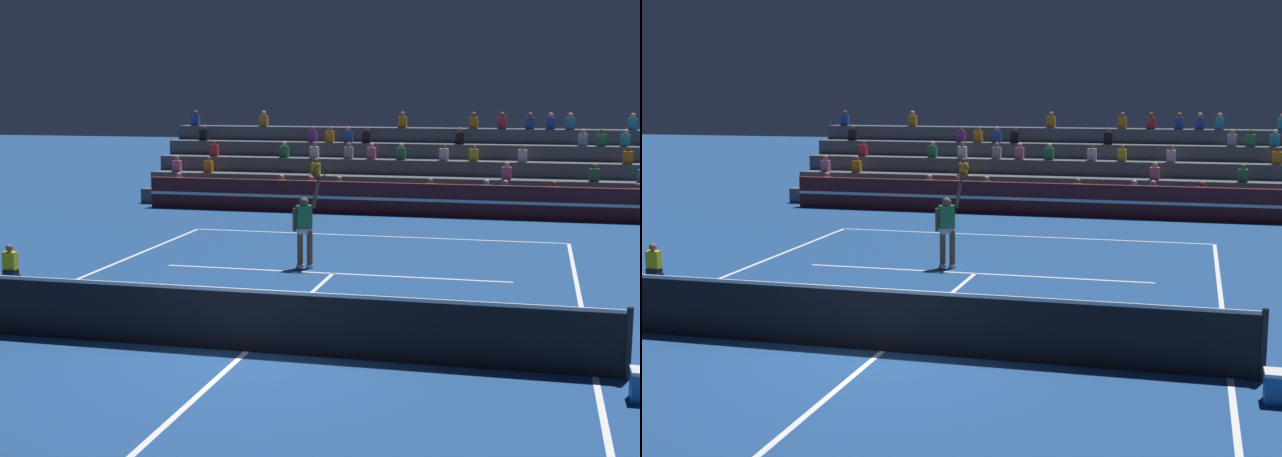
# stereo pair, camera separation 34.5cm
# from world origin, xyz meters

# --- Properties ---
(ground_plane) EXTENTS (120.00, 120.00, 0.00)m
(ground_plane) POSITION_xyz_m (0.00, 0.00, 0.00)
(ground_plane) COLOR navy
(court_lines) EXTENTS (11.10, 23.90, 0.01)m
(court_lines) POSITION_xyz_m (0.00, 0.00, 0.00)
(court_lines) COLOR white
(court_lines) RESTS_ON ground
(tennis_net) EXTENTS (12.00, 0.10, 1.10)m
(tennis_net) POSITION_xyz_m (0.00, 0.00, 0.54)
(tennis_net) COLOR black
(tennis_net) RESTS_ON ground
(sponsor_banner_wall) EXTENTS (18.00, 0.26, 1.10)m
(sponsor_banner_wall) POSITION_xyz_m (0.00, 16.40, 0.55)
(sponsor_banner_wall) COLOR #51191E
(sponsor_banner_wall) RESTS_ON ground
(bleacher_stand) EXTENTS (19.70, 4.75, 3.38)m
(bleacher_stand) POSITION_xyz_m (0.01, 20.21, 1.02)
(bleacher_stand) COLOR #4C515B
(bleacher_stand) RESTS_ON ground
(ball_kid_courtside) EXTENTS (0.30, 0.36, 0.84)m
(ball_kid_courtside) POSITION_xyz_m (-6.84, 3.90, 0.33)
(ball_kid_courtside) COLOR black
(ball_kid_courtside) RESTS_ON ground
(tennis_player) EXTENTS (0.77, 0.44, 2.50)m
(tennis_player) POSITION_xyz_m (-0.80, 6.92, 0.99)
(tennis_player) COLOR brown
(tennis_player) RESTS_ON ground
(tennis_ball) EXTENTS (0.07, 0.07, 0.07)m
(tennis_ball) POSITION_xyz_m (-3.11, 2.86, 0.03)
(tennis_ball) COLOR #C6DB33
(tennis_ball) RESTS_ON ground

